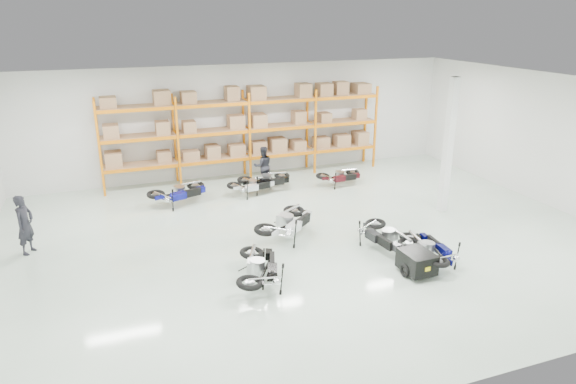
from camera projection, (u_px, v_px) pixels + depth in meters
name	position (u px, v px, depth m)	size (l,w,h in m)	color
room	(308.00, 166.00, 14.71)	(18.00, 18.00, 18.00)	silver
pallet_rack	(246.00, 123.00, 20.42)	(11.28, 0.98, 3.62)	orange
structural_column	(448.00, 146.00, 16.84)	(0.25, 0.25, 4.50)	white
moto_blue_centre	(431.00, 245.00, 13.67)	(0.79, 1.79, 1.09)	#060844
moto_silver_left	(288.00, 218.00, 15.25)	(0.90, 2.03, 1.24)	silver
moto_black_far_left	(260.00, 263.00, 12.61)	(0.84, 1.89, 1.15)	black
moto_touring_right	(385.00, 231.00, 14.48)	(0.81, 1.83, 1.12)	black
trailer	(417.00, 262.00, 13.13)	(0.79, 1.51, 0.63)	black
moto_back_a	(179.00, 189.00, 17.97)	(0.83, 1.87, 1.14)	navy
moto_back_b	(253.00, 182.00, 18.95)	(0.72, 1.61, 0.99)	silver
moto_back_c	(266.00, 177.00, 19.34)	(0.79, 1.78, 1.09)	black
moto_back_d	(340.00, 173.00, 19.98)	(0.70, 1.58, 0.97)	#450D15
person_left	(25.00, 225.00, 14.20)	(0.62, 0.41, 1.70)	#212129
person_back	(263.00, 166.00, 19.94)	(0.75, 0.58, 1.54)	black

